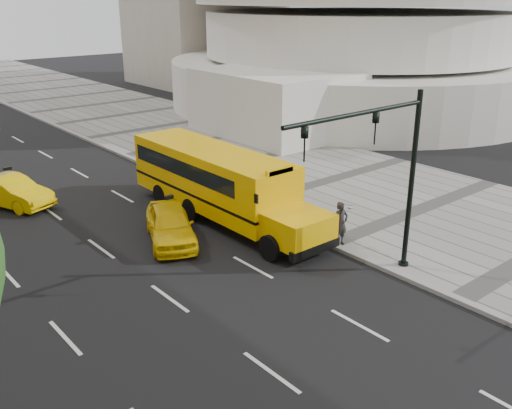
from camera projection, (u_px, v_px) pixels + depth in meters
ground at (124, 242)px, 22.68m from camera, size 140.00×140.00×0.00m
sidewalk_museum at (331, 181)px, 29.87m from camera, size 12.00×140.00×0.15m
curb_museum at (242, 206)px, 26.26m from camera, size 0.30×140.00×0.15m
school_bus at (216, 178)px, 24.71m from camera, size 2.96×11.56×3.19m
taxi_near at (170, 224)px, 22.50m from camera, size 3.32×4.57×1.45m
taxi_far at (11, 192)px, 26.30m from camera, size 2.98×4.51×1.41m
pedestrian at (341, 224)px, 21.79m from camera, size 0.70×0.52×1.74m
traffic_signal at (387, 166)px, 18.23m from camera, size 6.18×0.36×6.40m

